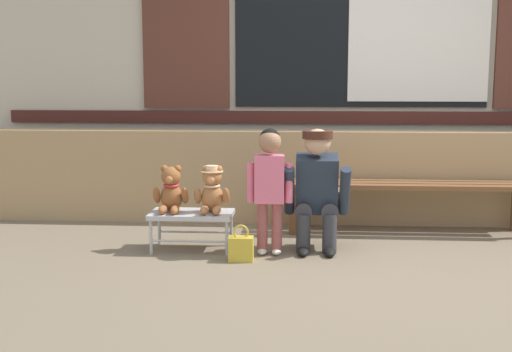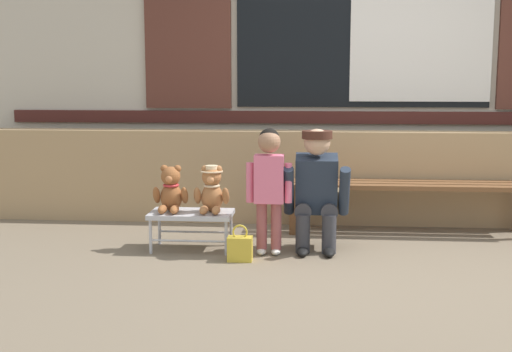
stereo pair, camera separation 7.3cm
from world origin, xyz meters
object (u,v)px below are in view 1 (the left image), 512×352
(teddy_bear_plain, at_px, (171,191))
(teddy_bear_with_hat, at_px, (212,190))
(adult_crouching, at_px, (318,189))
(wooden_bench_long, at_px, (406,190))
(small_display_bench, at_px, (192,216))
(handbag_on_ground, at_px, (241,248))
(child_standing, at_px, (270,177))

(teddy_bear_plain, distance_m, teddy_bear_with_hat, 0.32)
(teddy_bear_with_hat, xyz_separation_m, adult_crouching, (0.81, 0.05, 0.01))
(wooden_bench_long, distance_m, teddy_bear_plain, 2.04)
(small_display_bench, bearing_deg, teddy_bear_with_hat, 0.77)
(teddy_bear_with_hat, distance_m, handbag_on_ground, 0.54)
(small_display_bench, xyz_separation_m, child_standing, (0.61, -0.09, 0.33))
(small_display_bench, distance_m, teddy_bear_plain, 0.25)
(small_display_bench, distance_m, teddy_bear_with_hat, 0.26)
(teddy_bear_with_hat, distance_m, child_standing, 0.47)
(child_standing, bearing_deg, teddy_bear_with_hat, 168.97)
(teddy_bear_plain, xyz_separation_m, adult_crouching, (1.13, 0.06, 0.02))
(teddy_bear_plain, bearing_deg, handbag_on_ground, -27.22)
(wooden_bench_long, distance_m, adult_crouching, 1.02)
(adult_crouching, bearing_deg, teddy_bear_plain, -177.20)
(small_display_bench, distance_m, adult_crouching, 1.00)
(adult_crouching, bearing_deg, small_display_bench, -176.66)
(teddy_bear_plain, height_order, adult_crouching, adult_crouching)
(small_display_bench, bearing_deg, teddy_bear_plain, 179.49)
(small_display_bench, xyz_separation_m, handbag_on_ground, (0.41, -0.29, -0.17))
(teddy_bear_plain, relative_size, adult_crouching, 0.38)
(teddy_bear_with_hat, bearing_deg, adult_crouching, 3.85)
(wooden_bench_long, bearing_deg, child_standing, -144.95)
(wooden_bench_long, relative_size, child_standing, 2.19)
(teddy_bear_plain, height_order, teddy_bear_with_hat, same)
(teddy_bear_with_hat, bearing_deg, small_display_bench, -179.23)
(teddy_bear_with_hat, relative_size, child_standing, 0.38)
(teddy_bear_plain, bearing_deg, small_display_bench, -0.51)
(teddy_bear_with_hat, xyz_separation_m, child_standing, (0.45, -0.09, 0.12))
(small_display_bench, relative_size, teddy_bear_with_hat, 1.76)
(wooden_bench_long, relative_size, small_display_bench, 3.28)
(teddy_bear_plain, distance_m, child_standing, 0.78)
(teddy_bear_with_hat, relative_size, adult_crouching, 0.38)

